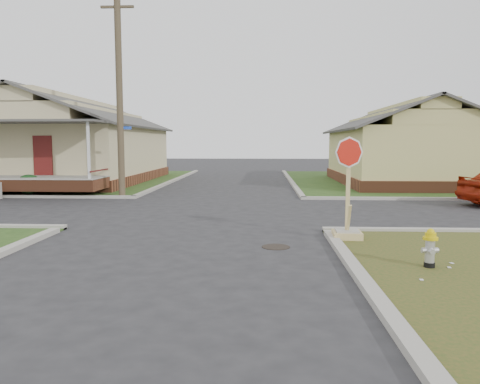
{
  "coord_description": "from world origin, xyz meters",
  "views": [
    {
      "loc": [
        1.9,
        -10.97,
        2.36
      ],
      "look_at": [
        1.31,
        1.0,
        1.1
      ],
      "focal_mm": 35.0,
      "sensor_mm": 36.0,
      "label": 1
    }
  ],
  "objects": [
    {
      "name": "ground",
      "position": [
        0.0,
        0.0,
        0.0
      ],
      "size": [
        120.0,
        120.0,
        0.0
      ],
      "primitive_type": "plane",
      "color": "#252527",
      "rests_on": "ground"
    },
    {
      "name": "verge_far_left",
      "position": [
        -13.0,
        18.0,
        0.03
      ],
      "size": [
        19.0,
        19.0,
        0.05
      ],
      "primitive_type": "cube",
      "color": "#254017",
      "rests_on": "ground"
    },
    {
      "name": "curbs",
      "position": [
        0.0,
        5.0,
        0.0
      ],
      "size": [
        80.0,
        40.0,
        0.12
      ],
      "primitive_type": null,
      "color": "#A29D92",
      "rests_on": "ground"
    },
    {
      "name": "manhole",
      "position": [
        2.2,
        -0.5,
        0.01
      ],
      "size": [
        0.64,
        0.64,
        0.01
      ],
      "primitive_type": "cylinder",
      "color": "black",
      "rests_on": "ground"
    },
    {
      "name": "corner_house",
      "position": [
        -10.0,
        16.68,
        2.28
      ],
      "size": [
        10.1,
        15.5,
        5.3
      ],
      "color": "brown",
      "rests_on": "ground"
    },
    {
      "name": "side_house_yellow",
      "position": [
        10.0,
        16.5,
        2.19
      ],
      "size": [
        7.6,
        11.6,
        4.7
      ],
      "color": "brown",
      "rests_on": "ground"
    },
    {
      "name": "utility_pole",
      "position": [
        -4.2,
        8.9,
        4.66
      ],
      "size": [
        1.8,
        0.28,
        9.0
      ],
      "color": "#423626",
      "rests_on": "ground"
    },
    {
      "name": "fire_hydrant",
      "position": [
        5.02,
        -2.27,
        0.45
      ],
      "size": [
        0.27,
        0.27,
        0.73
      ],
      "rotation": [
        0.0,
        0.0,
        0.1
      ],
      "color": "black",
      "rests_on": "ground"
    },
    {
      "name": "stop_sign",
      "position": [
        3.95,
        0.36,
        0.58
      ],
      "size": [
        0.7,
        0.68,
        2.46
      ],
      "rotation": [
        0.0,
        0.0,
        -0.04
      ],
      "color": "tan",
      "rests_on": "ground"
    },
    {
      "name": "hedge_right",
      "position": [
        -8.48,
        9.22,
        0.54
      ],
      "size": [
        1.27,
        1.04,
        0.97
      ],
      "primitive_type": "ellipsoid",
      "color": "#163E19",
      "rests_on": "verge_far_left"
    }
  ]
}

